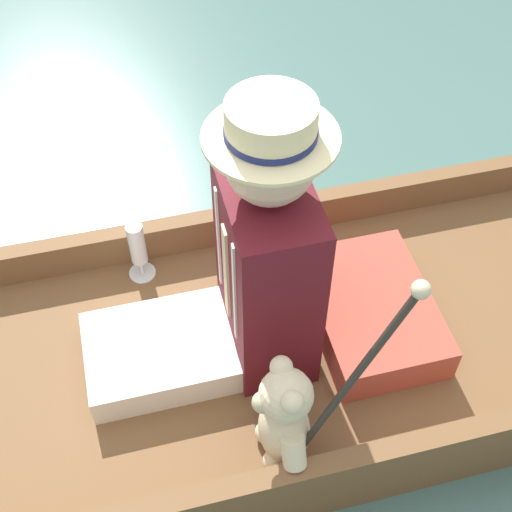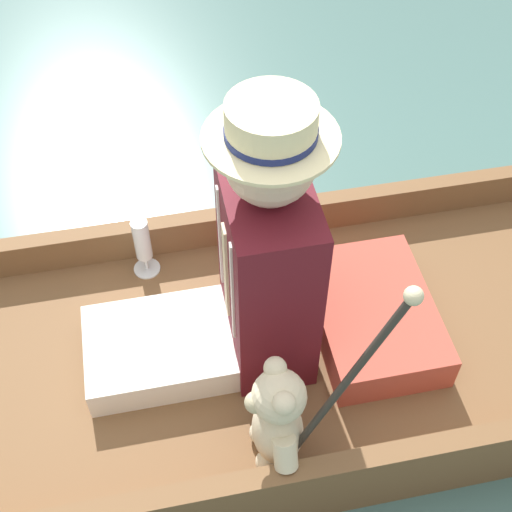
{
  "view_description": "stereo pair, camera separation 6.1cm",
  "coord_description": "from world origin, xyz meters",
  "px_view_note": "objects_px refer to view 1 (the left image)",
  "views": [
    {
      "loc": [
        -1.21,
        0.19,
        2.07
      ],
      "look_at": [
        0.02,
        -0.12,
        0.58
      ],
      "focal_mm": 50.0,
      "sensor_mm": 36.0,
      "label": 1
    },
    {
      "loc": [
        -1.22,
        0.13,
        2.07
      ],
      "look_at": [
        0.02,
        -0.12,
        0.58
      ],
      "focal_mm": 50.0,
      "sensor_mm": 36.0,
      "label": 2
    }
  ],
  "objects_px": {
    "seated_person": "(247,271)",
    "walking_cane": "(358,373)",
    "teddy_bear": "(283,418)",
    "wine_glass": "(137,247)"
  },
  "relations": [
    {
      "from": "wine_glass",
      "to": "walking_cane",
      "type": "height_order",
      "value": "walking_cane"
    },
    {
      "from": "teddy_bear",
      "to": "walking_cane",
      "type": "xyz_separation_m",
      "value": [
        -0.06,
        -0.16,
        0.26
      ]
    },
    {
      "from": "teddy_bear",
      "to": "walking_cane",
      "type": "relative_size",
      "value": 0.52
    },
    {
      "from": "wine_glass",
      "to": "walking_cane",
      "type": "bearing_deg",
      "value": -150.5
    },
    {
      "from": "seated_person",
      "to": "teddy_bear",
      "type": "xyz_separation_m",
      "value": [
        -0.37,
        -0.01,
        -0.19
      ]
    },
    {
      "from": "seated_person",
      "to": "walking_cane",
      "type": "xyz_separation_m",
      "value": [
        -0.43,
        -0.17,
        0.08
      ]
    },
    {
      "from": "seated_person",
      "to": "teddy_bear",
      "type": "height_order",
      "value": "seated_person"
    },
    {
      "from": "seated_person",
      "to": "walking_cane",
      "type": "distance_m",
      "value": 0.47
    },
    {
      "from": "seated_person",
      "to": "wine_glass",
      "type": "xyz_separation_m",
      "value": [
        0.37,
        0.28,
        -0.23
      ]
    },
    {
      "from": "seated_person",
      "to": "teddy_bear",
      "type": "distance_m",
      "value": 0.42
    }
  ]
}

